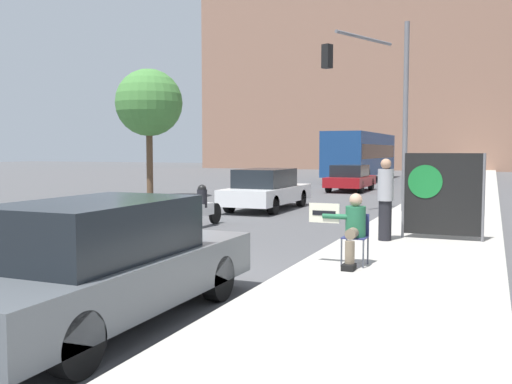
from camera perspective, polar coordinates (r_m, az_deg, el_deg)
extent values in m
plane|color=#4F4F51|center=(9.07, -9.50, -9.33)|extent=(160.00, 160.00, 0.00)
cube|color=#B7B2A8|center=(22.59, 18.92, -1.22)|extent=(3.36, 90.00, 0.15)
cylinder|color=#474C56|center=(9.75, 8.54, -6.03)|extent=(0.03, 0.03, 0.47)
cylinder|color=#474C56|center=(9.67, 10.68, -6.14)|extent=(0.03, 0.03, 0.47)
cylinder|color=#474C56|center=(10.11, 9.05, -5.67)|extent=(0.03, 0.03, 0.47)
cylinder|color=#474C56|center=(10.03, 11.12, -5.78)|extent=(0.03, 0.03, 0.47)
cube|color=navy|center=(9.85, 9.87, -4.50)|extent=(0.40, 0.40, 0.02)
cube|color=navy|center=(10.00, 10.12, -3.21)|extent=(0.40, 0.02, 0.38)
cylinder|color=#756651|center=(9.68, 9.66, -4.05)|extent=(0.18, 0.42, 0.18)
cylinder|color=#756651|center=(9.53, 9.35, -6.27)|extent=(0.16, 0.16, 0.47)
cube|color=black|center=(9.51, 9.26, -7.43)|extent=(0.20, 0.28, 0.10)
cylinder|color=#236642|center=(9.84, 9.92, -2.92)|extent=(0.34, 0.34, 0.52)
sphere|color=tan|center=(9.80, 9.95, -0.77)|extent=(0.22, 0.22, 0.22)
cylinder|color=#236642|center=(9.83, 7.96, -2.44)|extent=(0.45, 0.09, 0.09)
cube|color=#EAE5C6|center=(9.88, 6.83, -2.10)|extent=(0.54, 0.02, 0.34)
cube|color=black|center=(9.86, 6.81, -2.11)|extent=(0.41, 0.01, 0.08)
cylinder|color=black|center=(12.71, 12.78, -2.80)|extent=(0.28, 0.28, 0.87)
cylinder|color=#9E9EA3|center=(12.64, 12.83, 0.69)|extent=(0.34, 0.34, 0.69)
sphere|color=tan|center=(12.62, 12.86, 2.76)|extent=(0.23, 0.23, 0.23)
cylinder|color=#756651|center=(14.30, 16.87, -2.15)|extent=(0.28, 0.28, 0.85)
cylinder|color=black|center=(14.24, 16.93, 0.88)|extent=(0.34, 0.34, 0.67)
sphere|color=#936B4C|center=(14.22, 16.97, 2.68)|extent=(0.22, 0.22, 0.22)
cylinder|color=slate|center=(13.21, 14.51, -0.33)|extent=(0.06, 0.06, 1.90)
cylinder|color=slate|center=(13.08, 21.80, -0.53)|extent=(0.06, 0.06, 1.90)
cube|color=black|center=(13.11, 18.14, -0.21)|extent=(1.68, 0.02, 1.80)
cylinder|color=#197A33|center=(13.11, 16.56, 1.00)|extent=(0.74, 0.01, 0.74)
cylinder|color=slate|center=(18.94, 14.71, 7.23)|extent=(0.16, 0.16, 6.02)
cylinder|color=slate|center=(20.11, 10.83, 14.88)|extent=(1.31, 2.97, 0.11)
cube|color=black|center=(20.96, 7.13, 13.31)|extent=(0.39, 0.39, 0.84)
sphere|color=green|center=(20.92, 7.12, 12.56)|extent=(0.18, 0.18, 0.18)
cube|color=#565B60|center=(7.21, -14.60, -8.34)|extent=(1.73, 4.76, 0.58)
cube|color=black|center=(6.95, -15.65, -3.58)|extent=(1.48, 2.47, 0.67)
cylinder|color=black|center=(8.85, -12.67, -7.58)|extent=(0.22, 0.64, 0.64)
cylinder|color=black|center=(8.09, -3.84, -8.59)|extent=(0.22, 0.64, 0.64)
cylinder|color=black|center=(5.71, -17.58, -14.27)|extent=(0.22, 0.64, 0.64)
cube|color=white|center=(20.41, 1.12, -0.23)|extent=(1.81, 4.76, 0.54)
cube|color=black|center=(20.19, 0.92, 1.41)|extent=(1.56, 2.48, 0.64)
cylinder|color=black|center=(22.09, 0.60, -0.48)|extent=(0.22, 0.64, 0.64)
cylinder|color=black|center=(21.54, 4.53, -0.61)|extent=(0.22, 0.64, 0.64)
cylinder|color=black|center=(19.39, -2.68, -1.13)|extent=(0.22, 0.64, 0.64)
cylinder|color=black|center=(18.77, 1.73, -1.30)|extent=(0.22, 0.64, 0.64)
cube|color=maroon|center=(29.99, 9.43, 1.07)|extent=(1.85, 4.16, 0.50)
cube|color=black|center=(29.80, 9.37, 2.11)|extent=(1.59, 2.16, 0.60)
cylinder|color=black|center=(31.44, 8.51, 0.86)|extent=(0.22, 0.64, 0.64)
cylinder|color=black|center=(31.09, 11.43, 0.79)|extent=(0.22, 0.64, 0.64)
cylinder|color=black|center=(28.95, 7.27, 0.59)|extent=(0.22, 0.64, 0.64)
cylinder|color=black|center=(28.56, 10.43, 0.51)|extent=(0.22, 0.64, 0.64)
cube|color=navy|center=(40.98, 10.52, 3.77)|extent=(2.57, 12.44, 2.86)
cube|color=black|center=(40.98, 10.53, 4.01)|extent=(2.59, 11.82, 0.93)
cylinder|color=black|center=(45.02, 10.12, 2.08)|extent=(0.30, 1.04, 1.04)
cylinder|color=black|center=(44.59, 12.97, 2.02)|extent=(0.30, 1.04, 1.04)
cylinder|color=black|center=(37.53, 7.56, 1.70)|extent=(0.30, 1.04, 1.04)
cylinder|color=black|center=(37.01, 10.96, 1.63)|extent=(0.30, 1.04, 1.04)
cube|color=white|center=(15.78, -5.32, -1.77)|extent=(0.24, 0.89, 0.32)
cylinder|color=black|center=(15.71, -5.42, -0.65)|extent=(0.28, 0.28, 0.50)
sphere|color=black|center=(15.69, -5.42, 0.31)|extent=(0.24, 0.24, 0.24)
cylinder|color=black|center=(16.45, -4.11, -2.15)|extent=(0.10, 0.60, 0.60)
cylinder|color=black|center=(15.15, -6.63, -2.71)|extent=(0.10, 0.60, 0.60)
cylinder|color=brown|center=(25.46, -10.58, 2.92)|extent=(0.28, 0.28, 3.17)
sphere|color=#47843D|center=(25.54, -10.66, 8.78)|extent=(2.92, 2.92, 2.92)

